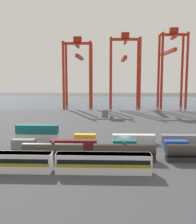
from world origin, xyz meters
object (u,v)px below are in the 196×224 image
Objects in this scene: passenger_train at (54,162)px; gantry_crane_central at (125,63)px; shipping_container_11 at (183,139)px; gantry_crane_east at (171,60)px; gantry_crane_west at (78,65)px.

gantry_crane_central is (21.03, 120.35, 25.16)m from passenger_train.
passenger_train reaches higher than shipping_container_11.
gantry_crane_east reaches higher than shipping_container_11.
gantry_crane_west is at bearing 112.69° from shipping_container_11.
passenger_train is 0.84× the size of gantry_crane_central.
gantry_crane_central is (29.15, 0.32, 0.73)m from gantry_crane_west.
shipping_container_11 is 106.96m from gantry_crane_west.
shipping_container_11 is (31.98, 24.14, -0.84)m from passenger_train.
gantry_crane_west is at bearing 93.87° from passenger_train.
passenger_train is 0.80× the size of gantry_crane_east.
gantry_crane_east is (58.29, 0.80, 2.80)m from gantry_crane_west.
gantry_crane_west is (-40.10, 95.89, 25.27)m from shipping_container_11.
shipping_container_11 is at bearing -83.51° from gantry_crane_central.
gantry_crane_west is at bearing -179.22° from gantry_crane_east.
gantry_crane_west reaches higher than passenger_train.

